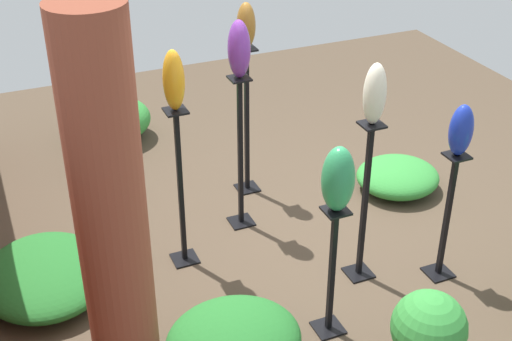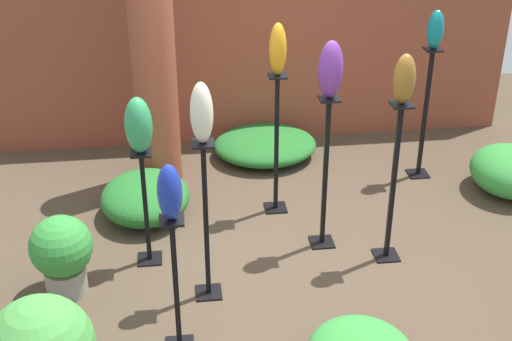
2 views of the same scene
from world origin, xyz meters
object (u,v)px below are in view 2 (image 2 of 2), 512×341
object	(u,v)px
pedestal_bronze	(393,190)
pedestal_teal	(424,119)
pedestal_violet	(325,180)
pedestal_cobalt	(176,292)
pedestal_amber	(276,150)
art_vase_cobalt	(170,192)
art_vase_amber	(278,49)
potted_plant_back_center	(62,252)
art_vase_jade	(138,125)
art_vase_violet	(331,70)
pedestal_ivory	(206,228)
brick_pillar	(153,61)
pedestal_jade	(146,213)
art_vase_ivory	(202,113)
art_vase_teal	(435,29)
art_vase_bronze	(404,79)

from	to	relation	value
pedestal_bronze	pedestal_teal	distance (m)	1.53
pedestal_violet	pedestal_cobalt	world-z (taller)	pedestal_violet
pedestal_amber	pedestal_teal	distance (m)	1.60
pedestal_cobalt	art_vase_cobalt	world-z (taller)	art_vase_cobalt
art_vase_amber	potted_plant_back_center	xyz separation A→B (m)	(-1.78, -1.02, -1.17)
art_vase_jade	pedestal_violet	bearing A→B (deg)	2.58
art_vase_violet	art_vase_amber	distance (m)	0.69
potted_plant_back_center	pedestal_ivory	bearing A→B (deg)	-8.50
art_vase_cobalt	potted_plant_back_center	bearing A→B (deg)	139.06
pedestal_cobalt	pedestal_amber	distance (m)	1.99
brick_pillar	pedestal_cobalt	distance (m)	2.58
art_vase_violet	art_vase_jade	bearing A→B (deg)	-177.42
pedestal_ivory	art_vase_amber	size ratio (longest dim) A/B	2.88
pedestal_ivory	pedestal_cobalt	xyz separation A→B (m)	(-0.24, -0.57, -0.12)
pedestal_jade	art_vase_ivory	distance (m)	1.27
pedestal_teal	art_vase_teal	xyz separation A→B (m)	(0.00, -0.00, 0.90)
art_vase_teal	brick_pillar	bearing A→B (deg)	174.81
pedestal_amber	art_vase_cobalt	xyz separation A→B (m)	(-0.94, -1.76, 0.64)
art_vase_ivory	art_vase_jade	world-z (taller)	art_vase_ivory
pedestal_violet	art_vase_bronze	bearing A→B (deg)	-28.14
pedestal_jade	pedestal_violet	bearing A→B (deg)	2.58
pedestal_cobalt	pedestal_ivory	bearing A→B (deg)	67.23
pedestal_cobalt	pedestal_jade	world-z (taller)	pedestal_cobalt
pedestal_violet	art_vase_teal	xyz separation A→B (m)	(1.22, 1.09, 0.89)
pedestal_violet	art_vase_cobalt	size ratio (longest dim) A/B	3.47
brick_pillar	art_vase_cobalt	xyz separation A→B (m)	(0.11, -2.47, 0.01)
pedestal_violet	pedestal_teal	xyz separation A→B (m)	(1.22, 1.09, -0.01)
brick_pillar	pedestal_cobalt	world-z (taller)	brick_pillar
brick_pillar	pedestal_bronze	world-z (taller)	brick_pillar
pedestal_ivory	art_vase_jade	xyz separation A→B (m)	(-0.45, 0.51, 0.63)
pedestal_jade	art_vase_teal	size ratio (longest dim) A/B	2.77
pedestal_cobalt	art_vase_cobalt	xyz separation A→B (m)	(0.00, 0.00, 0.77)
pedestal_amber	art_vase_teal	size ratio (longest dim) A/B	3.66
pedestal_violet	pedestal_cobalt	bearing A→B (deg)	-137.52
brick_pillar	art_vase_ivory	distance (m)	1.95
pedestal_cobalt	art_vase_ivory	xyz separation A→B (m)	(0.24, 0.57, 1.04)
art_vase_amber	pedestal_bronze	bearing A→B (deg)	-47.43
pedestal_teal	art_vase_amber	world-z (taller)	art_vase_amber
pedestal_jade	art_vase_teal	world-z (taller)	art_vase_teal
pedestal_amber	art_vase_cobalt	bearing A→B (deg)	-118.14
pedestal_teal	brick_pillar	bearing A→B (deg)	174.81
brick_pillar	potted_plant_back_center	size ratio (longest dim) A/B	3.76
pedestal_cobalt	potted_plant_back_center	world-z (taller)	pedestal_cobalt
pedestal_ivory	art_vase_jade	world-z (taller)	art_vase_jade
pedestal_violet	art_vase_bronze	xyz separation A→B (m)	(0.49, -0.26, 0.95)
pedestal_violet	art_vase_ivory	size ratio (longest dim) A/B	3.03
pedestal_cobalt	brick_pillar	bearing A→B (deg)	92.46
art_vase_cobalt	art_vase_amber	size ratio (longest dim) A/B	0.86
pedestal_ivory	pedestal_cobalt	distance (m)	0.63
art_vase_cobalt	art_vase_ivory	bearing A→B (deg)	67.23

